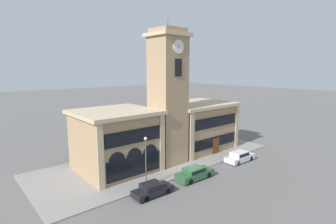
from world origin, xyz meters
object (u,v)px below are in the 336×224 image
at_px(parked_car_far, 240,156).
at_px(parked_car_near, 152,189).
at_px(street_lamp, 146,154).
at_px(parked_car_mid, 194,173).

bearing_deg(parked_car_far, parked_car_near, -178.37).
height_order(parked_car_far, street_lamp, street_lamp).
relative_size(parked_car_far, street_lamp, 0.86).
height_order(parked_car_mid, parked_car_far, parked_car_far).
xyz_separation_m(parked_car_near, parked_car_mid, (6.26, -0.00, 0.06)).
relative_size(parked_car_near, street_lamp, 0.78).
bearing_deg(parked_car_near, parked_car_mid, 1.63).
relative_size(parked_car_mid, parked_car_far, 1.02).
bearing_deg(parked_car_mid, parked_car_near, -178.37).
bearing_deg(street_lamp, parked_car_near, -107.49).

